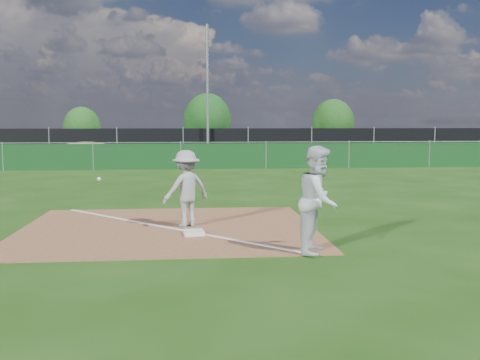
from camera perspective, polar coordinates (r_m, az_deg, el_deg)
name	(u,v)px	position (r m, az deg, el deg)	size (l,w,h in m)	color
ground	(178,181)	(20.08, -6.58, -0.11)	(90.00, 90.00, 0.00)	#1A3F0D
infield_dirt	(168,228)	(11.18, -7.67, -5.13)	(6.00, 5.00, 0.02)	brown
foul_line	(168,228)	(11.18, -7.67, -5.05)	(0.08, 7.00, 0.01)	white
green_fence	(181,156)	(25.01, -6.33, 2.52)	(44.00, 0.05, 1.20)	#0F3A16
dirt_mound	(86,153)	(29.02, -16.13, 2.79)	(3.38, 2.60, 1.17)	#9F824D
black_fence	(183,143)	(32.98, -6.07, 3.93)	(46.00, 0.04, 1.80)	black
parking_lot	(184,153)	(38.02, -5.94, 2.88)	(46.00, 9.00, 0.01)	black
light_pole	(208,92)	(32.72, -3.48, 9.37)	(0.16, 0.16, 8.00)	slate
first_base	(194,233)	(10.45, -4.95, -5.60)	(0.39, 0.39, 0.08)	white
play_at_first	(186,189)	(11.19, -5.76, -0.91)	(2.43, 1.01, 1.59)	#ACACAF
runner	(319,200)	(9.02, 8.40, -2.10)	(0.88, 0.68, 1.81)	silver
car_left	(125,144)	(37.67, -12.14, 3.78)	(1.60, 3.98, 1.35)	#B2B5BA
car_mid	(185,141)	(38.42, -5.89, 4.12)	(1.70, 4.87, 1.60)	black
car_right	(245,143)	(37.75, 0.53, 3.97)	(1.97, 4.85, 1.41)	black
tree_left	(82,128)	(43.60, -16.51, 5.36)	(2.85, 2.85, 3.38)	#382316
tree_mid	(207,120)	(43.53, -3.50, 6.37)	(3.80, 3.80, 4.50)	#382316
tree_right	(333,123)	(44.63, 9.90, 5.99)	(3.42, 3.42, 4.06)	#382316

